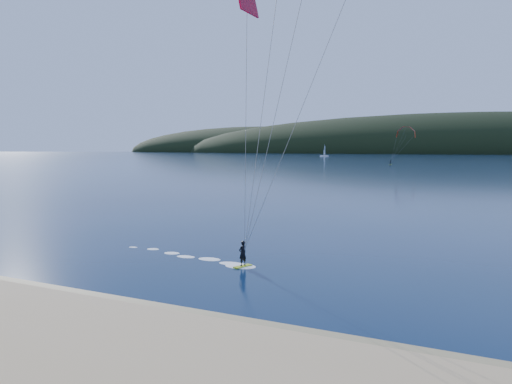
# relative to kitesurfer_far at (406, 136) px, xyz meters

# --- Properties ---
(ground) EXTENTS (1800.00, 1800.00, 0.00)m
(ground) POSITION_rel_kitesurfer_far_xyz_m (21.47, -202.95, -12.11)
(ground) COLOR #071934
(ground) RESTS_ON ground
(wet_sand) EXTENTS (220.00, 2.50, 0.10)m
(wet_sand) POSITION_rel_kitesurfer_far_xyz_m (21.47, -198.45, -12.06)
(wet_sand) COLOR #8F7D53
(wet_sand) RESTS_ON ground
(headland) EXTENTS (1200.00, 310.00, 140.00)m
(headland) POSITION_rel_kitesurfer_far_xyz_m (22.10, 542.33, -12.11)
(headland) COLOR black
(headland) RESTS_ON ground
(kitesurfer_far) EXTENTS (11.90, 8.56, 14.77)m
(kitesurfer_far) POSITION_rel_kitesurfer_far_xyz_m (0.00, 0.00, 0.00)
(kitesurfer_far) COLOR #AECB17
(kitesurfer_far) RESTS_ON ground
(sailboat) EXTENTS (7.27, 4.73, 10.45)m
(sailboat) POSITION_rel_kitesurfer_far_xyz_m (-98.60, 190.20, -11.34)
(sailboat) COLOR white
(sailboat) RESTS_ON ground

